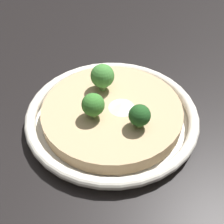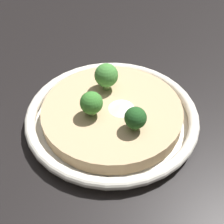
{
  "view_description": "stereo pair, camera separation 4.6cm",
  "coord_description": "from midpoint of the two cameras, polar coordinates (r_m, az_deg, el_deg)",
  "views": [
    {
      "loc": [
        -0.22,
        0.25,
        0.34
      ],
      "look_at": [
        0.0,
        0.0,
        0.02
      ],
      "focal_mm": 45.0,
      "sensor_mm": 36.0,
      "label": 1
    },
    {
      "loc": [
        -0.25,
        0.22,
        0.34
      ],
      "look_at": [
        0.0,
        0.0,
        0.02
      ],
      "focal_mm": 45.0,
      "sensor_mm": 36.0,
      "label": 2
    }
  ],
  "objects": [
    {
      "name": "cheese_sprinkle",
      "position": [
        0.45,
        -0.97,
        1.32
      ],
      "size": [
        0.04,
        0.04,
        0.01
      ],
      "color": "white",
      "rests_on": "risotto_bowl"
    },
    {
      "name": "broccoli_left",
      "position": [
        0.41,
        2.42,
        -0.91
      ],
      "size": [
        0.03,
        0.03,
        0.04
      ],
      "color": "#759E4C",
      "rests_on": "risotto_bowl"
    },
    {
      "name": "broccoli_back_right",
      "position": [
        0.42,
        -6.98,
        1.29
      ],
      "size": [
        0.04,
        0.04,
        0.04
      ],
      "color": "#84A856",
      "rests_on": "risotto_bowl"
    },
    {
      "name": "broccoli_right",
      "position": [
        0.47,
        -4.77,
        7.12
      ],
      "size": [
        0.04,
        0.04,
        0.05
      ],
      "color": "#668E47",
      "rests_on": "risotto_bowl"
    },
    {
      "name": "risotto_bowl",
      "position": [
        0.47,
        -2.84,
        -0.52
      ],
      "size": [
        0.29,
        0.29,
        0.03
      ],
      "color": "silver",
      "rests_on": "ground_plane"
    },
    {
      "name": "ground_plane",
      "position": [
        0.48,
        -2.78,
        -1.88
      ],
      "size": [
        6.0,
        6.0,
        0.0
      ],
      "primitive_type": "plane",
      "color": "black"
    }
  ]
}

